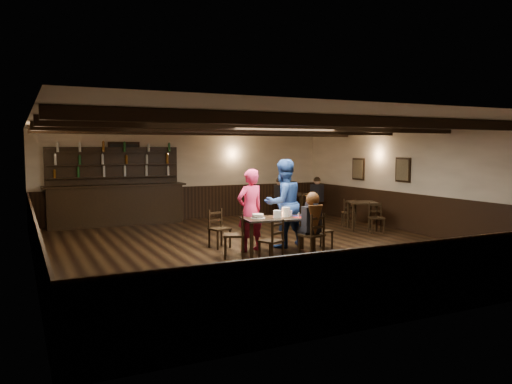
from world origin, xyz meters
name	(u,v)px	position (x,y,z in m)	size (l,w,h in m)	color
ground	(259,248)	(0.00, 0.00, 0.00)	(10.00, 10.00, 0.00)	black
room_shell	(259,168)	(0.01, 0.04, 1.75)	(9.02, 10.02, 2.71)	beige
dining_table	(278,222)	(0.08, -0.72, 0.66)	(1.53, 0.92, 0.75)	black
chair_near_left	(274,238)	(-0.37, -1.40, 0.48)	(0.50, 0.49, 0.82)	black
chair_near_right	(314,232)	(0.54, -1.38, 0.52)	(0.50, 0.48, 0.89)	black
chair_end_left	(238,231)	(-0.81, -0.70, 0.53)	(0.54, 0.55, 0.90)	black
chair_end_right	(320,228)	(1.10, -0.72, 0.46)	(0.44, 0.45, 0.79)	black
chair_far_pushed	(218,225)	(-0.79, 0.45, 0.49)	(0.47, 0.46, 0.83)	black
woman_pink	(250,210)	(-0.32, -0.22, 0.87)	(0.63, 0.41, 1.73)	#E13584
man_blue	(283,203)	(0.51, -0.15, 0.96)	(0.94, 0.73, 1.93)	navy
seated_person	(312,215)	(0.52, -1.32, 0.85)	(0.36, 0.54, 0.87)	black
cake	(258,216)	(-0.35, -0.66, 0.79)	(0.29, 0.29, 0.09)	white
plate_stack_a	(277,214)	(0.02, -0.81, 0.83)	(0.17, 0.17, 0.16)	white
plate_stack_b	(286,212)	(0.27, -0.70, 0.85)	(0.17, 0.17, 0.20)	white
tea_light	(277,216)	(0.10, -0.62, 0.78)	(0.05, 0.05, 0.06)	#A5A8AD
salt_shaker	(298,215)	(0.46, -0.89, 0.79)	(0.03, 0.03, 0.08)	silver
pepper_shaker	(299,215)	(0.50, -0.84, 0.80)	(0.04, 0.04, 0.09)	#A5A8AD
drink_glass	(290,213)	(0.43, -0.62, 0.81)	(0.07, 0.07, 0.12)	silver
menu_red	(300,217)	(0.52, -0.86, 0.75)	(0.28, 0.19, 0.00)	maroon
menu_blue	(299,216)	(0.60, -0.69, 0.75)	(0.28, 0.20, 0.00)	#0E1346
bar_counter	(116,199)	(-2.21, 4.72, 0.73)	(3.88, 0.70, 2.20)	black
back_table_a	(362,206)	(3.53, 0.98, 0.64)	(0.97, 0.97, 0.75)	black
back_table_b	(299,197)	(3.19, 3.68, 0.65)	(0.99, 0.99, 0.75)	black
bg_patron_left	(280,190)	(2.55, 3.77, 0.88)	(0.28, 0.42, 0.82)	black
bg_patron_right	(317,189)	(3.91, 3.78, 0.86)	(0.33, 0.43, 0.79)	black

